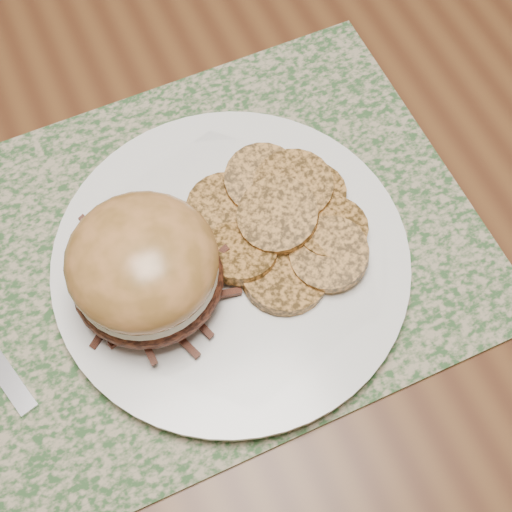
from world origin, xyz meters
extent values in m
plane|color=brown|center=(0.00, 0.00, 0.00)|extent=(3.50, 3.50, 0.00)
cube|color=brown|center=(0.00, 0.00, 0.73)|extent=(1.50, 0.90, 0.04)
cube|color=#2F512A|center=(-0.27, -0.17, 0.75)|extent=(0.45, 0.33, 0.00)
cylinder|color=white|center=(-0.24, -0.20, 0.76)|extent=(0.26, 0.26, 0.02)
ellipsoid|color=black|center=(-0.31, -0.20, 0.79)|extent=(0.13, 0.13, 0.04)
cylinder|color=beige|center=(-0.31, -0.20, 0.81)|extent=(0.12, 0.12, 0.01)
ellipsoid|color=#B2723A|center=(-0.31, -0.20, 0.82)|extent=(0.13, 0.13, 0.06)
cylinder|color=#B57735|center=(-0.23, -0.16, 0.77)|extent=(0.08, 0.08, 0.01)
cylinder|color=#B57735|center=(-0.20, -0.15, 0.78)|extent=(0.07, 0.07, 0.02)
cylinder|color=#B57735|center=(-0.17, -0.17, 0.77)|extent=(0.08, 0.08, 0.02)
cylinder|color=#B57735|center=(-0.24, -0.20, 0.78)|extent=(0.08, 0.08, 0.02)
cylinder|color=#B57735|center=(-0.20, -0.18, 0.79)|extent=(0.09, 0.09, 0.03)
cylinder|color=#B57735|center=(-0.17, -0.21, 0.78)|extent=(0.08, 0.08, 0.01)
cylinder|color=#B57735|center=(-0.21, -0.23, 0.77)|extent=(0.07, 0.07, 0.02)
cylinder|color=#B57735|center=(-0.18, -0.23, 0.78)|extent=(0.08, 0.08, 0.02)
cylinder|color=#B57735|center=(-0.18, -0.16, 0.78)|extent=(0.07, 0.07, 0.02)
cylinder|color=#B57735|center=(-0.19, -0.16, 0.77)|extent=(0.07, 0.07, 0.02)
camera|label=1|loc=(-0.32, -0.42, 1.26)|focal=50.00mm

